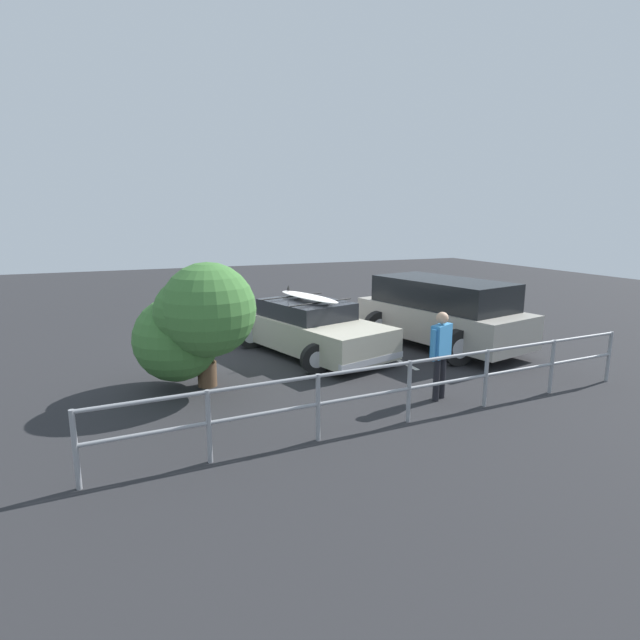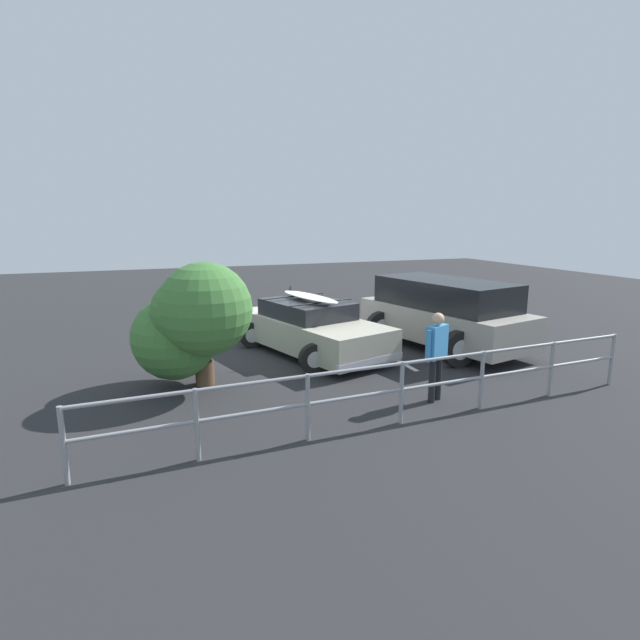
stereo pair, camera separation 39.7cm
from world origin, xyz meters
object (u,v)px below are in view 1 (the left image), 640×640
(sedan_car, at_px, (310,328))
(bush_near_left, at_px, (195,322))
(person_bystander, at_px, (441,348))
(suv_car, at_px, (441,312))

(sedan_car, relative_size, bush_near_left, 1.90)
(sedan_car, height_order, person_bystander, person_bystander)
(suv_car, distance_m, person_bystander, 3.92)
(suv_car, height_order, bush_near_left, bush_near_left)
(sedan_car, distance_m, bush_near_left, 3.50)
(suv_car, bearing_deg, person_bystander, 53.81)
(suv_car, xyz_separation_m, bush_near_left, (6.32, 0.93, 0.43))
(bush_near_left, bearing_deg, sedan_car, -150.97)
(person_bystander, bearing_deg, bush_near_left, -29.12)
(sedan_car, relative_size, person_bystander, 2.89)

